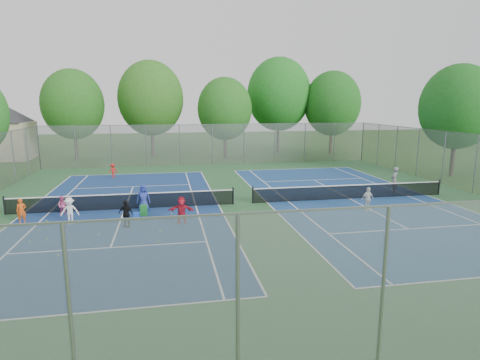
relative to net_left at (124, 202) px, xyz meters
name	(u,v)px	position (x,y,z in m)	size (l,w,h in m)	color
ground	(243,204)	(7.00, 0.00, -0.46)	(120.00, 120.00, 0.00)	#2A561B
court_pad	(243,204)	(7.00, 0.00, -0.45)	(32.00, 32.00, 0.01)	#2B5B32
court_left	(125,209)	(0.00, 0.00, -0.44)	(10.97, 23.77, 0.01)	navy
court_right	(350,199)	(14.00, 0.00, -0.44)	(10.97, 23.77, 0.01)	navy
net_left	(124,202)	(0.00, 0.00, 0.00)	(12.87, 0.10, 0.91)	black
net_right	(350,192)	(14.00, 0.00, 0.00)	(12.87, 0.10, 0.91)	black
fence_north	(212,145)	(7.00, 16.00, 1.54)	(32.00, 0.10, 4.00)	gray
fence_south	(383,295)	(7.00, -16.00, 1.54)	(32.00, 0.10, 4.00)	gray
fence_east	(476,164)	(23.00, 0.00, 1.54)	(32.00, 0.10, 4.00)	gray
tree_nw	(73,104)	(-7.00, 22.00, 5.44)	(6.40, 6.40, 9.58)	#443326
tree_nl	(151,98)	(1.00, 23.00, 6.09)	(7.20, 7.20, 10.69)	#443326
tree_nc	(225,109)	(9.00, 21.00, 4.94)	(6.00, 6.00, 8.85)	#443326
tree_nr	(279,94)	(16.00, 24.00, 6.59)	(7.60, 7.60, 11.42)	#443326
tree_ne	(332,104)	(22.00, 22.00, 5.51)	(6.60, 6.60, 9.77)	#443326
tree_side_e	(458,107)	(26.00, 6.00, 5.29)	(6.00, 6.00, 9.20)	#443326
ball_crate	(136,215)	(0.78, -1.94, -0.31)	(0.34, 0.34, 0.29)	blue
ball_hopper	(144,210)	(1.16, -1.55, -0.15)	(0.31, 0.31, 0.61)	green
student_a	(21,211)	(-4.93, -1.80, 0.19)	(0.47, 0.31, 1.29)	#E45515
student_b	(63,206)	(-3.23, -0.60, 0.08)	(0.52, 0.41, 1.07)	#E05791
student_c	(70,211)	(-2.44, -2.47, 0.24)	(0.90, 0.52, 1.40)	silver
student_d	(126,214)	(0.40, -3.49, 0.23)	(0.80, 0.33, 1.37)	black
student_e	(143,198)	(1.11, -0.60, 0.32)	(0.75, 0.49, 1.54)	#2A3A9B
student_f	(182,210)	(3.15, -3.45, 0.25)	(1.31, 0.42, 1.42)	red
child_far_baseline	(113,171)	(-1.87, 10.40, 0.14)	(0.76, 0.44, 1.18)	red
instructor	(394,180)	(17.77, 1.14, 0.44)	(0.65, 0.43, 1.78)	gray
teen_court_b	(368,199)	(13.69, -2.86, 0.24)	(0.81, 0.34, 1.38)	silver
tennis_ball_0	(47,239)	(-2.95, -4.83, -0.42)	(0.07, 0.07, 0.07)	yellow
tennis_ball_1	(161,232)	(2.08, -4.66, -0.42)	(0.07, 0.07, 0.07)	yellow
tennis_ball_2	(171,214)	(2.64, -1.59, -0.42)	(0.07, 0.07, 0.07)	#CDD832
tennis_ball_3	(58,255)	(-1.97, -6.98, -0.42)	(0.07, 0.07, 0.07)	#BEE735
tennis_ball_4	(139,220)	(0.94, -2.55, -0.42)	(0.07, 0.07, 0.07)	#E5F338
tennis_ball_5	(29,242)	(-3.61, -5.09, -0.42)	(0.07, 0.07, 0.07)	#C6E134
tennis_ball_6	(158,242)	(1.99, -6.08, -0.42)	(0.07, 0.07, 0.07)	#B3D231
tennis_ball_7	(99,235)	(-0.76, -4.59, -0.42)	(0.07, 0.07, 0.07)	#CFEE37
tennis_ball_8	(40,230)	(-3.67, -3.39, -0.42)	(0.07, 0.07, 0.07)	#CFDA32
tennis_ball_9	(47,221)	(-3.76, -1.85, -0.42)	(0.07, 0.07, 0.07)	#C8D231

